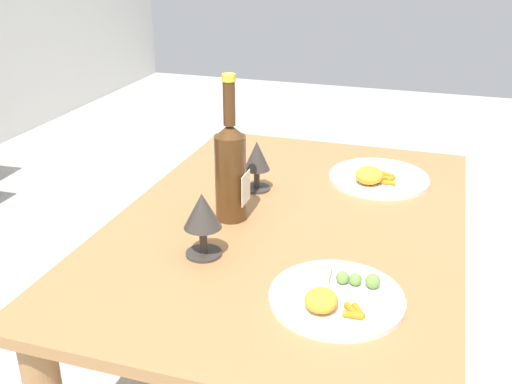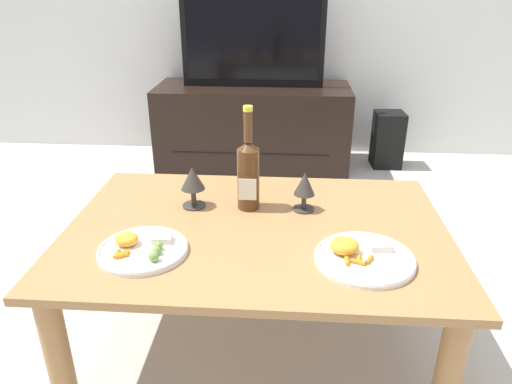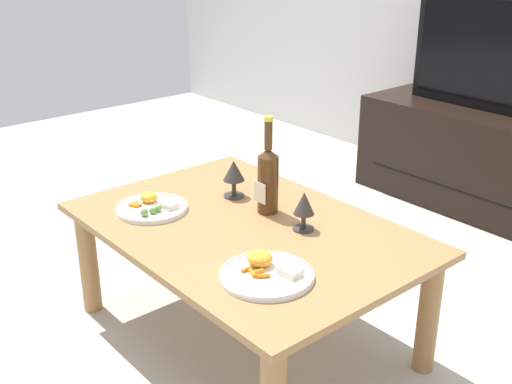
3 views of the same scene
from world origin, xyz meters
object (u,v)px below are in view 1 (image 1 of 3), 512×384
dining_table (288,245)px  dinner_plate_left (336,296)px  goblet_right (257,159)px  dinner_plate_right (377,177)px  wine_bottle (230,167)px  goblet_left (202,214)px

dining_table → dinner_plate_left: 0.36m
goblet_right → dinner_plate_left: 0.55m
goblet_right → dinner_plate_right: 0.34m
wine_bottle → goblet_left: size_ratio=2.45×
wine_bottle → dinner_plate_right: 0.47m
dinner_plate_left → goblet_left: bearing=73.4°
goblet_left → dinner_plate_right: size_ratio=0.52×
dinner_plate_right → dining_table: bearing=150.7°
dining_table → goblet_right: (0.15, 0.13, 0.16)m
dinner_plate_left → dinner_plate_right: 0.61m
wine_bottle → goblet_right: (0.18, -0.00, -0.04)m
dining_table → dinner_plate_left: size_ratio=4.65×
wine_bottle → goblet_left: bearing=-178.5°
wine_bottle → goblet_left: (-0.18, -0.00, -0.04)m
wine_bottle → goblet_left: wine_bottle is taller
wine_bottle → goblet_left: 0.19m
goblet_left → dinner_plate_left: size_ratio=0.56×
goblet_right → dinner_plate_left: size_ratio=0.53×
goblet_right → dinner_plate_left: (-0.46, -0.30, -0.07)m
goblet_left → goblet_right: goblet_left is taller
dining_table → goblet_left: 0.30m
goblet_left → goblet_right: bearing=0.0°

